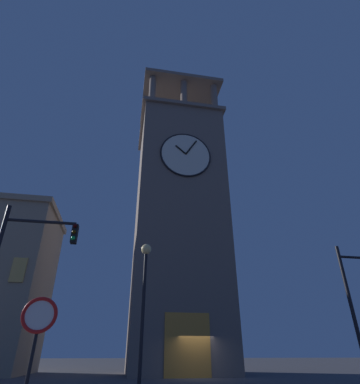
{
  "coord_description": "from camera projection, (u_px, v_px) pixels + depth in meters",
  "views": [
    {
      "loc": [
        5.23,
        22.25,
        1.43
      ],
      "look_at": [
        0.41,
        -4.67,
        15.91
      ],
      "focal_mm": 28.6,
      "sensor_mm": 36.0,
      "label": 1
    }
  ],
  "objects": [
    {
      "name": "traffic_signal_mid",
      "position": [
        16.0,
        267.0,
        11.01
      ],
      "size": [
        2.8,
        0.41,
        6.56
      ],
      "color": "black",
      "rests_on": "ground_plane"
    },
    {
      "name": "street_lamp",
      "position": [
        144.0,
        286.0,
        12.51
      ],
      "size": [
        0.44,
        0.44,
        5.64
      ],
      "color": "black",
      "rests_on": "ground_plane"
    },
    {
      "name": "no_horn_sign",
      "position": [
        38.0,
        324.0,
        6.8
      ],
      "size": [
        0.78,
        0.14,
        2.59
      ],
      "color": "black",
      "rests_on": "ground_plane"
    },
    {
      "name": "clocktower",
      "position": [
        178.0,
        224.0,
        29.27
      ],
      "size": [
        8.51,
        8.81,
        30.25
      ],
      "color": "#75665B",
      "rests_on": "ground_plane"
    },
    {
      "name": "ground_plane",
      "position": [
        199.0,
        379.0,
        19.51
      ],
      "size": [
        200.0,
        200.0,
        0.0
      ],
      "primitive_type": "plane",
      "color": "#424247"
    }
  ]
}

